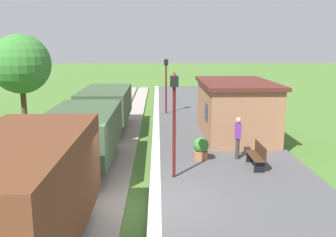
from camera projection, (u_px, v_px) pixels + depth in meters
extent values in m
plane|color=#47702D|center=(142.00, 210.00, 11.12)|extent=(160.00, 160.00, 0.00)
cube|color=#4C4C4F|center=(248.00, 205.00, 11.18)|extent=(6.00, 60.00, 0.25)
cube|color=silver|center=(155.00, 202.00, 11.08)|extent=(0.36, 60.00, 0.01)
cube|color=#9E9389|center=(61.00, 209.00, 11.04)|extent=(3.80, 60.00, 0.12)
cube|color=slate|center=(85.00, 205.00, 11.03)|extent=(0.07, 60.00, 0.14)
cube|color=slate|center=(36.00, 205.00, 10.99)|extent=(0.07, 60.00, 0.14)
cube|color=brown|center=(19.00, 191.00, 7.73)|extent=(2.50, 5.60, 2.20)
cube|color=black|center=(22.00, 233.00, 7.92)|extent=(2.10, 5.15, 0.50)
cylinder|color=black|center=(48.00, 207.00, 9.72)|extent=(1.56, 0.84, 0.84)
cylinder|color=black|center=(58.00, 182.00, 10.81)|extent=(0.20, 0.30, 0.20)
cube|color=#384C33|center=(82.00, 131.00, 14.25)|extent=(2.50, 5.60, 1.60)
cube|color=black|center=(83.00, 147.00, 14.38)|extent=(2.10, 5.15, 0.50)
cylinder|color=black|center=(91.00, 141.00, 16.19)|extent=(1.56, 0.84, 0.84)
cylinder|color=black|center=(73.00, 169.00, 12.68)|extent=(1.56, 0.84, 0.84)
cylinder|color=black|center=(96.00, 130.00, 17.27)|extent=(0.20, 0.30, 0.20)
cylinder|color=black|center=(64.00, 174.00, 11.49)|extent=(0.20, 0.30, 0.20)
cube|color=#384C33|center=(106.00, 103.00, 20.72)|extent=(2.50, 5.60, 1.60)
cube|color=black|center=(106.00, 115.00, 20.85)|extent=(2.10, 5.15, 0.50)
cylinder|color=black|center=(110.00, 113.00, 22.65)|extent=(1.56, 0.84, 0.84)
cylinder|color=black|center=(102.00, 126.00, 19.14)|extent=(1.56, 0.84, 0.84)
cylinder|color=black|center=(112.00, 106.00, 23.74)|extent=(0.20, 0.30, 0.20)
cylinder|color=black|center=(98.00, 126.00, 17.96)|extent=(0.20, 0.30, 0.20)
cube|color=#9E6B4C|center=(235.00, 111.00, 18.71)|extent=(3.20, 5.50, 2.60)
cube|color=#51231E|center=(236.00, 83.00, 18.43)|extent=(3.50, 5.80, 0.18)
cube|color=black|center=(206.00, 112.00, 17.56)|extent=(0.03, 0.90, 0.80)
cube|color=#422819|center=(255.00, 156.00, 14.08)|extent=(0.42, 1.50, 0.04)
cube|color=#422819|center=(261.00, 150.00, 14.03)|extent=(0.04, 1.50, 0.45)
cube|color=black|center=(259.00, 167.00, 13.54)|extent=(0.38, 0.06, 0.42)
cube|color=black|center=(251.00, 157.00, 14.71)|extent=(0.38, 0.06, 0.42)
cylinder|color=#38332D|center=(238.00, 149.00, 15.08)|extent=(0.15, 0.15, 0.86)
cylinder|color=#38332D|center=(237.00, 148.00, 15.24)|extent=(0.15, 0.15, 0.86)
cube|color=#662D8C|center=(238.00, 131.00, 15.01)|extent=(0.30, 0.41, 0.60)
sphere|color=tan|center=(239.00, 120.00, 14.92)|extent=(0.22, 0.22, 0.22)
cylinder|color=#9E6642|center=(201.00, 155.00, 15.11)|extent=(0.56, 0.56, 0.34)
sphere|color=#387A33|center=(201.00, 145.00, 15.02)|extent=(0.64, 0.64, 0.64)
cylinder|color=#591414|center=(174.00, 133.00, 12.81)|extent=(0.11, 0.11, 3.20)
cube|color=black|center=(174.00, 81.00, 12.45)|extent=(0.28, 0.28, 0.36)
sphere|color=#F2E5BF|center=(174.00, 81.00, 12.45)|extent=(0.20, 0.20, 0.20)
cone|color=#591414|center=(174.00, 74.00, 12.41)|extent=(0.20, 0.20, 0.16)
cylinder|color=#591414|center=(166.00, 89.00, 24.67)|extent=(0.11, 0.11, 3.20)
cube|color=black|center=(166.00, 62.00, 24.32)|extent=(0.28, 0.28, 0.36)
sphere|color=#F2E5BF|center=(166.00, 62.00, 24.32)|extent=(0.20, 0.20, 0.20)
cone|color=#591414|center=(166.00, 59.00, 24.27)|extent=(0.20, 0.20, 0.16)
cylinder|color=#4C3823|center=(24.00, 112.00, 19.50)|extent=(0.28, 0.28, 2.69)
sphere|color=#387A33|center=(21.00, 64.00, 19.00)|extent=(3.04, 3.04, 3.04)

